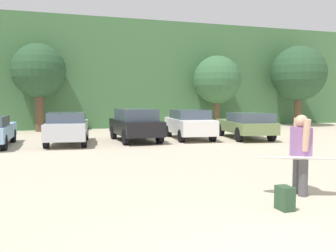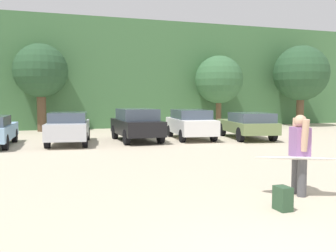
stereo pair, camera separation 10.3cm
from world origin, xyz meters
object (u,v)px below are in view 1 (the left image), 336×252
object	(u,v)px
parked_car_white	(189,123)
parked_car_black	(136,124)
parked_car_silver	(68,127)
person_adult	(301,150)
surfboard_white	(299,158)
backpack_dropped	(285,198)
parked_car_olive_green	(246,124)

from	to	relation	value
parked_car_white	parked_car_black	bearing A→B (deg)	98.32
parked_car_silver	person_adult	bearing A→B (deg)	-150.98
parked_car_white	person_adult	xyz separation A→B (m)	(-1.91, -11.21, 0.18)
parked_car_black	parked_car_white	world-z (taller)	parked_car_black
parked_car_white	surfboard_white	xyz separation A→B (m)	(-2.02, -11.29, 0.02)
parked_car_black	person_adult	xyz separation A→B (m)	(0.94, -11.10, 0.14)
person_adult	backpack_dropped	world-z (taller)	person_adult
parked_car_black	backpack_dropped	distance (m)	11.99
surfboard_white	backpack_dropped	world-z (taller)	surfboard_white
parked_car_black	parked_car_white	xyz separation A→B (m)	(2.85, 0.11, -0.04)
parked_car_white	backpack_dropped	size ratio (longest dim) A/B	9.44
person_adult	parked_car_white	bearing A→B (deg)	-86.72
parked_car_silver	parked_car_black	xyz separation A→B (m)	(3.20, 0.16, 0.08)
surfboard_white	parked_car_olive_green	bearing A→B (deg)	-87.95
parked_car_white	parked_car_silver	bearing A→B (deg)	98.69
parked_car_olive_green	person_adult	xyz separation A→B (m)	(-4.70, -10.38, 0.23)
parked_car_black	backpack_dropped	world-z (taller)	parked_car_black
parked_car_silver	parked_car_olive_green	size ratio (longest dim) A/B	0.94
parked_car_silver	parked_car_white	world-z (taller)	parked_car_white
person_adult	surfboard_white	bearing A→B (deg)	51.28
parked_car_black	parked_car_olive_green	distance (m)	5.68
parked_car_black	parked_car_white	bearing A→B (deg)	-88.73
parked_car_black	parked_car_olive_green	size ratio (longest dim) A/B	0.86
parked_car_olive_green	person_adult	distance (m)	11.39
parked_car_black	parked_car_olive_green	bearing A→B (deg)	-98.18
parked_car_olive_green	parked_car_black	bearing A→B (deg)	92.22
person_adult	backpack_dropped	size ratio (longest dim) A/B	3.86
parked_car_black	surfboard_white	bearing A→B (deg)	-176.67
parked_car_white	person_adult	distance (m)	11.37
parked_car_silver	parked_car_olive_green	world-z (taller)	parked_car_silver
parked_car_silver	surfboard_white	xyz separation A→B (m)	(4.02, -11.03, 0.06)
parked_car_black	parked_car_white	size ratio (longest dim) A/B	0.95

